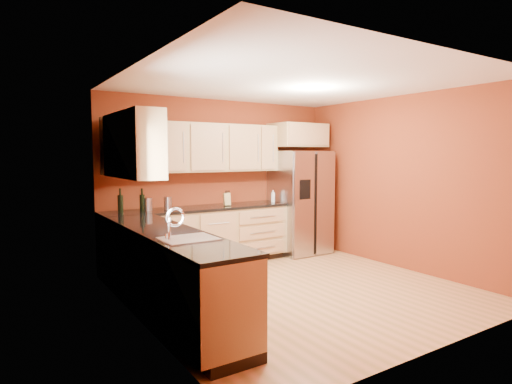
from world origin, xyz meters
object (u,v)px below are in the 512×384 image
canister_left (148,204)px  wine_bottle_a (120,201)px  soap_dispenser (273,196)px  refrigerator (300,202)px  knife_block (227,199)px

canister_left → wine_bottle_a: (-0.39, -0.00, 0.08)m
canister_left → soap_dispenser: bearing=-1.4°
refrigerator → wine_bottle_a: (-3.07, 0.08, 0.20)m
soap_dispenser → canister_left: bearing=178.6°
wine_bottle_a → soap_dispenser: (2.52, -0.05, -0.07)m
refrigerator → knife_block: bearing=179.2°
canister_left → knife_block: size_ratio=0.94×
wine_bottle_a → soap_dispenser: wine_bottle_a is taller
wine_bottle_a → canister_left: bearing=0.1°
wine_bottle_a → soap_dispenser: size_ratio=1.68×
knife_block → soap_dispenser: bearing=15.0°
refrigerator → canister_left: (-2.68, 0.08, 0.12)m
knife_block → refrigerator: bearing=13.3°
soap_dispenser → knife_block: bearing=-179.1°
refrigerator → canister_left: 2.69m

